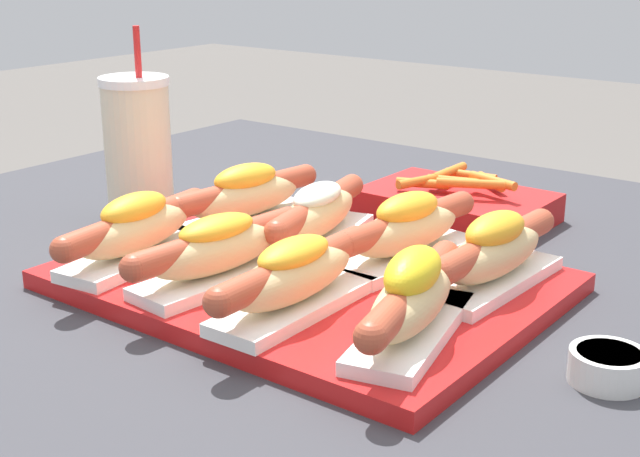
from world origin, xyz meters
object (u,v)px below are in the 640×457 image
object	(u,v)px
hot_dog_0	(135,230)
hot_dog_4	(246,196)
hot_dog_2	(294,277)
hot_dog_7	(494,253)
hot_dog_1	(217,250)
fries_basket	(457,204)
sauce_bowl	(608,365)
hot_dog_3	(412,299)
serving_tray	(308,281)
hot_dog_5	(318,214)
hot_dog_6	(407,230)
drink_cup	(137,147)

from	to	relation	value
hot_dog_0	hot_dog_4	xyz separation A→B (m)	(0.01, 0.16, 0.00)
hot_dog_2	hot_dog_7	world-z (taller)	hot_dog_7
hot_dog_1	hot_dog_2	distance (m)	0.10
fries_basket	sauce_bowl	bearing A→B (deg)	-45.06
hot_dog_1	hot_dog_3	world-z (taller)	hot_dog_3
serving_tray	fries_basket	size ratio (longest dim) A/B	2.07
hot_dog_5	hot_dog_6	bearing A→B (deg)	5.98
hot_dog_7	hot_dog_6	bearing A→B (deg)	174.72
hot_dog_2	hot_dog_4	bearing A→B (deg)	141.30
hot_dog_1	serving_tray	bearing A→B (deg)	55.66
hot_dog_1	hot_dog_2	xyz separation A→B (m)	(0.10, -0.01, 0.00)
hot_dog_7	serving_tray	bearing A→B (deg)	-154.85
drink_cup	hot_dog_2	bearing A→B (deg)	-22.12
hot_dog_7	fries_basket	xyz separation A→B (m)	(-0.16, 0.22, -0.03)
hot_dog_4	drink_cup	size ratio (longest dim) A/B	0.92
hot_dog_0	fries_basket	bearing A→B (deg)	66.85
serving_tray	hot_dog_0	size ratio (longest dim) A/B	2.10
hot_dog_2	hot_dog_6	bearing A→B (deg)	86.79
hot_dog_2	hot_dog_3	world-z (taller)	hot_dog_3
hot_dog_2	hot_dog_7	bearing A→B (deg)	55.19
hot_dog_1	sauce_bowl	xyz separation A→B (m)	(0.35, 0.06, -0.04)
sauce_bowl	drink_cup	xyz separation A→B (m)	(-0.62, 0.08, 0.07)
hot_dog_1	drink_cup	size ratio (longest dim) A/B	0.92
hot_dog_5	fries_basket	world-z (taller)	hot_dog_5
hot_dog_2	sauce_bowl	world-z (taller)	hot_dog_2
serving_tray	hot_dog_6	world-z (taller)	hot_dog_6
hot_dog_0	hot_dog_5	size ratio (longest dim) A/B	1.02
hot_dog_0	hot_dog_7	distance (m)	0.35
hot_dog_6	fries_basket	xyz separation A→B (m)	(-0.06, 0.21, -0.03)
serving_tray	hot_dog_2	world-z (taller)	hot_dog_2
hot_dog_2	hot_dog_4	size ratio (longest dim) A/B	1.01
hot_dog_6	hot_dog_5	bearing A→B (deg)	-174.02
hot_dog_4	hot_dog_3	bearing A→B (deg)	-24.88
hot_dog_5	hot_dog_6	distance (m)	0.11
hot_dog_2	drink_cup	size ratio (longest dim) A/B	0.93
sauce_bowl	hot_dog_7	bearing A→B (deg)	149.35
hot_dog_0	sauce_bowl	xyz separation A→B (m)	(0.46, 0.07, -0.04)
hot_dog_2	hot_dog_4	distance (m)	0.26
serving_tray	hot_dog_5	size ratio (longest dim) A/B	2.14
hot_dog_6	hot_dog_7	size ratio (longest dim) A/B	1.00
hot_dog_0	hot_dog_1	xyz separation A→B (m)	(0.11, 0.01, -0.00)
hot_dog_6	sauce_bowl	world-z (taller)	hot_dog_6
hot_dog_3	fries_basket	world-z (taller)	hot_dog_3
hot_dog_1	sauce_bowl	size ratio (longest dim) A/B	3.54
serving_tray	hot_dog_6	distance (m)	0.11
sauce_bowl	drink_cup	distance (m)	0.63
hot_dog_0	hot_dog_7	world-z (taller)	hot_dog_7
hot_dog_0	hot_dog_5	xyz separation A→B (m)	(0.11, 0.15, -0.00)
hot_dog_1	hot_dog_7	xyz separation A→B (m)	(0.21, 0.15, 0.00)
hot_dog_1	hot_dog_2	world-z (taller)	same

